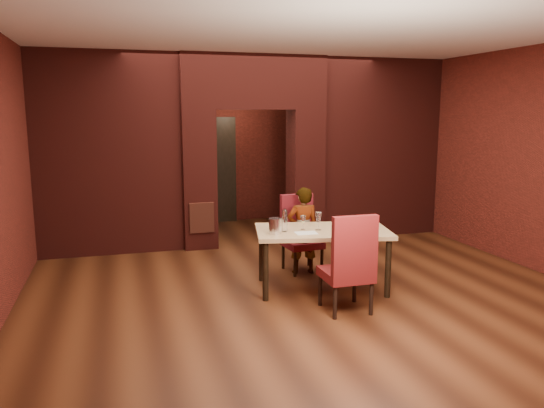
% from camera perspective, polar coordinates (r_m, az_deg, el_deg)
% --- Properties ---
extents(floor, '(8.00, 8.00, 0.00)m').
position_cam_1_polar(floor, '(7.50, 1.83, -7.70)').
color(floor, '#4C2513').
rests_on(floor, ground).
extents(ceiling, '(7.00, 8.00, 0.04)m').
position_cam_1_polar(ceiling, '(7.21, 1.98, 17.33)').
color(ceiling, silver).
rests_on(ceiling, ground).
extents(wall_back, '(7.00, 0.04, 3.20)m').
position_cam_1_polar(wall_back, '(11.04, -4.62, 6.42)').
color(wall_back, maroon).
rests_on(wall_back, ground).
extents(wall_front, '(7.00, 0.04, 3.20)m').
position_cam_1_polar(wall_front, '(3.64, 21.96, -1.43)').
color(wall_front, maroon).
rests_on(wall_front, ground).
extents(wall_left, '(0.04, 8.00, 3.20)m').
position_cam_1_polar(wall_left, '(6.94, -26.78, 3.32)').
color(wall_left, maroon).
rests_on(wall_left, ground).
extents(wall_right, '(0.04, 8.00, 3.20)m').
position_cam_1_polar(wall_right, '(8.91, 23.90, 4.77)').
color(wall_right, maroon).
rests_on(wall_right, ground).
extents(pillar_left, '(0.55, 0.55, 2.30)m').
position_cam_1_polar(pillar_left, '(8.95, -7.94, 2.65)').
color(pillar_left, maroon).
rests_on(pillar_left, ground).
extents(pillar_right, '(0.55, 0.55, 2.30)m').
position_cam_1_polar(pillar_right, '(9.42, 3.59, 3.08)').
color(pillar_right, maroon).
rests_on(pillar_right, ground).
extents(lintel, '(2.45, 0.55, 0.90)m').
position_cam_1_polar(lintel, '(9.08, -2.09, 12.95)').
color(lintel, maroon).
rests_on(lintel, ground).
extents(wing_wall_left, '(2.28, 0.35, 3.20)m').
position_cam_1_polar(wing_wall_left, '(8.82, -17.16, 5.13)').
color(wing_wall_left, maroon).
rests_on(wing_wall_left, ground).
extents(wing_wall_right, '(2.28, 0.35, 3.20)m').
position_cam_1_polar(wing_wall_right, '(9.94, 11.34, 5.87)').
color(wing_wall_right, maroon).
rests_on(wing_wall_right, ground).
extents(vent_panel, '(0.40, 0.03, 0.50)m').
position_cam_1_polar(vent_panel, '(8.76, -7.56, -1.48)').
color(vent_panel, '#A64630').
rests_on(vent_panel, ground).
extents(rear_door, '(0.90, 0.08, 2.10)m').
position_cam_1_polar(rear_door, '(10.95, -6.57, 3.47)').
color(rear_door, black).
rests_on(rear_door, ground).
extents(rear_door_frame, '(1.02, 0.04, 2.22)m').
position_cam_1_polar(rear_door_frame, '(10.91, -6.53, 3.45)').
color(rear_door_frame, black).
rests_on(rear_door_frame, ground).
extents(dining_table, '(1.84, 1.26, 0.79)m').
position_cam_1_polar(dining_table, '(6.89, 5.39, -5.92)').
color(dining_table, tan).
rests_on(dining_table, ground).
extents(chair_far, '(0.54, 0.54, 1.09)m').
position_cam_1_polar(chair_far, '(7.58, 3.30, -3.23)').
color(chair_far, maroon).
rests_on(chair_far, ground).
extents(chair_near, '(0.53, 0.53, 1.16)m').
position_cam_1_polar(chair_near, '(6.14, 7.96, -6.18)').
color(chair_near, maroon).
rests_on(chair_near, ground).
extents(person_seated, '(0.47, 0.33, 1.23)m').
position_cam_1_polar(person_seated, '(7.48, 3.32, -2.86)').
color(person_seated, silver).
rests_on(person_seated, ground).
extents(wine_glass_a, '(0.07, 0.07, 0.18)m').
position_cam_1_polar(wine_glass_a, '(6.73, 3.35, -2.02)').
color(wine_glass_a, white).
rests_on(wine_glass_a, dining_table).
extents(wine_glass_b, '(0.09, 0.09, 0.23)m').
position_cam_1_polar(wine_glass_b, '(6.71, 5.01, -1.87)').
color(wine_glass_b, white).
rests_on(wine_glass_b, dining_table).
extents(wine_glass_c, '(0.07, 0.07, 0.18)m').
position_cam_1_polar(wine_glass_c, '(6.70, 7.30, -2.16)').
color(wine_glass_c, white).
rests_on(wine_glass_c, dining_table).
extents(tasting_sheet, '(0.28, 0.22, 0.00)m').
position_cam_1_polar(tasting_sheet, '(6.57, 3.69, -3.13)').
color(tasting_sheet, silver).
rests_on(tasting_sheet, dining_table).
extents(wine_bucket, '(0.16, 0.16, 0.19)m').
position_cam_1_polar(wine_bucket, '(6.50, 0.36, -2.38)').
color(wine_bucket, silver).
rests_on(wine_bucket, dining_table).
extents(water_bottle, '(0.07, 0.07, 0.29)m').
position_cam_1_polar(water_bottle, '(6.63, 1.38, -1.74)').
color(water_bottle, white).
rests_on(water_bottle, dining_table).
extents(potted_plant, '(0.39, 0.34, 0.43)m').
position_cam_1_polar(potted_plant, '(7.96, 8.59, -5.15)').
color(potted_plant, '#2F641C').
rests_on(potted_plant, ground).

